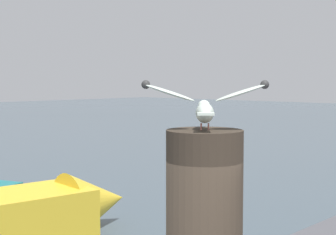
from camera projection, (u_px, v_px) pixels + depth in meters
mooring_post at (204, 216)px, 2.66m from camera, size 0.39×0.39×0.88m
seagull at (205, 105)px, 2.62m from camera, size 0.49×0.54×0.25m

